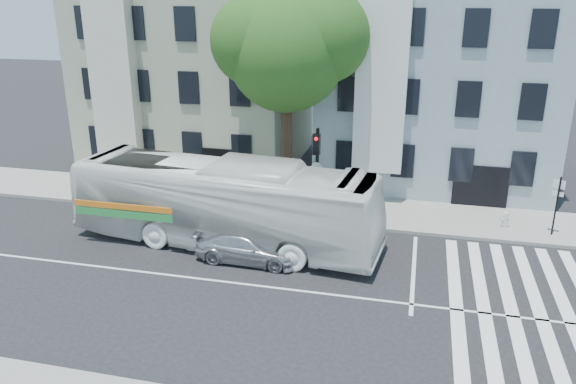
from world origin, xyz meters
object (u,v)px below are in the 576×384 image
(bus, at_px, (224,203))
(fire_hydrant, at_px, (505,219))
(sedan, at_px, (248,246))
(traffic_signal, at_px, (317,165))

(bus, relative_size, fire_hydrant, 17.71)
(sedan, bearing_deg, fire_hydrant, -60.30)
(fire_hydrant, bearing_deg, sedan, -151.61)
(bus, height_order, fire_hydrant, bus)
(bus, distance_m, traffic_signal, 4.49)
(traffic_signal, bearing_deg, sedan, -109.78)
(bus, distance_m, sedan, 2.29)
(bus, height_order, traffic_signal, traffic_signal)
(traffic_signal, distance_m, fire_hydrant, 8.83)
(traffic_signal, bearing_deg, fire_hydrant, 16.48)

